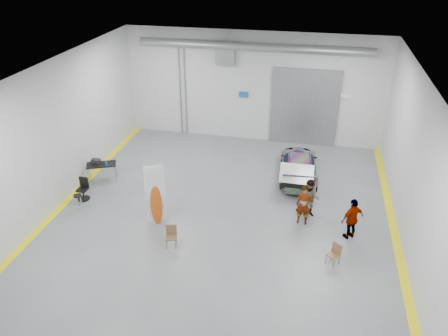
% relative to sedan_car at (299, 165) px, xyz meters
% --- Properties ---
extents(ground, '(16.00, 16.00, 0.00)m').
position_rel_sedan_car_xyz_m(ground, '(-2.86, -4.10, -0.62)').
color(ground, slate).
rests_on(ground, ground).
extents(room_shell, '(14.02, 16.18, 6.01)m').
position_rel_sedan_car_xyz_m(room_shell, '(-2.62, -1.88, 3.46)').
color(room_shell, '#BBBEC0').
rests_on(room_shell, ground).
extents(sedan_car, '(2.05, 4.39, 1.24)m').
position_rel_sedan_car_xyz_m(sedan_car, '(0.00, 0.00, 0.00)').
color(sedan_car, white).
rests_on(sedan_car, ground).
extents(person_a, '(0.64, 0.44, 1.70)m').
position_rel_sedan_car_xyz_m(person_a, '(0.43, -3.81, 0.23)').
color(person_a, '#7F5F45').
rests_on(person_a, ground).
extents(person_b, '(0.87, 0.71, 1.65)m').
position_rel_sedan_car_xyz_m(person_b, '(0.64, -3.21, 0.20)').
color(person_b, slate).
rests_on(person_b, ground).
extents(person_c, '(1.03, 0.93, 1.71)m').
position_rel_sedan_car_xyz_m(person_c, '(2.26, -4.38, 0.24)').
color(person_c, olive).
rests_on(person_c, ground).
extents(surfboard_display, '(0.72, 0.45, 2.76)m').
position_rel_sedan_car_xyz_m(surfboard_display, '(-5.37, -5.06, 0.50)').
color(surfboard_display, white).
rests_on(surfboard_display, ground).
extents(folding_chair_near, '(0.47, 0.49, 0.84)m').
position_rel_sedan_car_xyz_m(folding_chair_near, '(-4.25, -6.36, -0.36)').
color(folding_chair_near, brown).
rests_on(folding_chair_near, ground).
extents(folding_chair_far, '(0.53, 0.58, 0.81)m').
position_rel_sedan_car_xyz_m(folding_chair_far, '(1.61, -6.11, -0.37)').
color(folding_chair_far, brown).
rests_on(folding_chair_far, ground).
extents(shop_stool, '(0.35, 0.35, 0.69)m').
position_rel_sedan_car_xyz_m(shop_stool, '(-8.85, -4.81, -0.27)').
color(shop_stool, black).
rests_on(shop_stool, ground).
extents(work_table, '(1.50, 1.15, 1.09)m').
position_rel_sedan_car_xyz_m(work_table, '(-9.06, -2.28, 0.22)').
color(work_table, gray).
rests_on(work_table, ground).
extents(office_chair, '(0.53, 0.53, 0.99)m').
position_rel_sedan_car_xyz_m(office_chair, '(-9.06, -3.98, -0.19)').
color(office_chair, black).
rests_on(office_chair, ground).
extents(trunk_lid, '(1.45, 0.88, 0.04)m').
position_rel_sedan_car_xyz_m(trunk_lid, '(0.00, -1.89, 0.64)').
color(trunk_lid, silver).
rests_on(trunk_lid, sedan_car).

